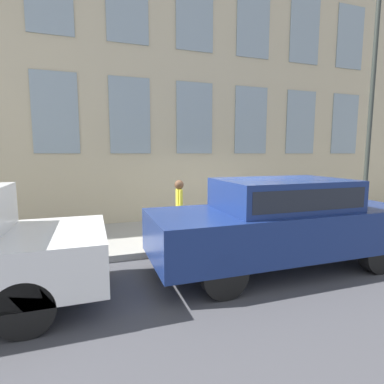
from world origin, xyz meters
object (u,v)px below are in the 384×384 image
object	(u,v)px
fire_hydrant	(205,224)
street_lamp	(373,77)
person	(179,203)
parked_car_navy_near	(282,219)

from	to	relation	value
fire_hydrant	street_lamp	world-z (taller)	street_lamp
fire_hydrant	person	bearing A→B (deg)	53.03
fire_hydrant	person	world-z (taller)	person
person	parked_car_navy_near	size ratio (longest dim) A/B	0.28
fire_hydrant	street_lamp	bearing A→B (deg)	-90.46
person	parked_car_navy_near	distance (m)	2.57
street_lamp	parked_car_navy_near	bearing A→B (deg)	113.45
parked_car_navy_near	fire_hydrant	bearing A→B (deg)	25.99
fire_hydrant	parked_car_navy_near	xyz separation A→B (m)	(-1.77, -0.86, 0.42)
parked_car_navy_near	person	bearing A→B (deg)	32.63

